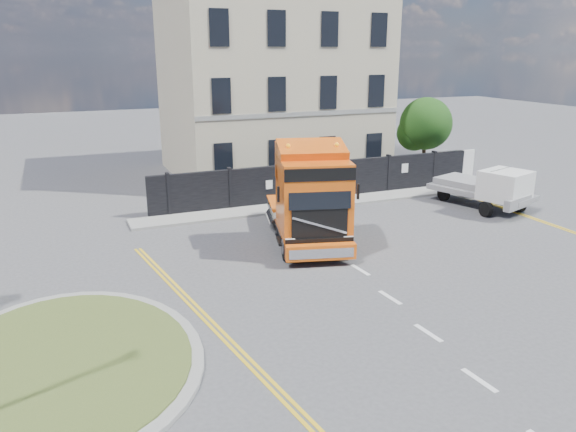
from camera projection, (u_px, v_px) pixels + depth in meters
name	position (u px, v px, depth m)	size (l,w,h in m)	color
ground	(280.00, 278.00, 19.32)	(120.00, 120.00, 0.00)	#424244
traffic_island	(65.00, 361.00, 14.06)	(6.80, 6.80, 0.17)	gray
hoarding_fence	(331.00, 180.00, 29.42)	(18.80, 0.25, 2.00)	black
georgian_building	(270.00, 80.00, 34.48)	(12.30, 10.30, 12.80)	#B0A78C
tree	(423.00, 126.00, 34.47)	(3.20, 3.20, 4.80)	#382619
pavement_far	(329.00, 202.00, 28.69)	(20.00, 1.60, 0.12)	gray
truck	(310.00, 201.00, 22.03)	(4.23, 7.28, 4.11)	black
flatbed_pickup	(495.00, 188.00, 27.04)	(3.50, 5.51, 2.11)	slate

